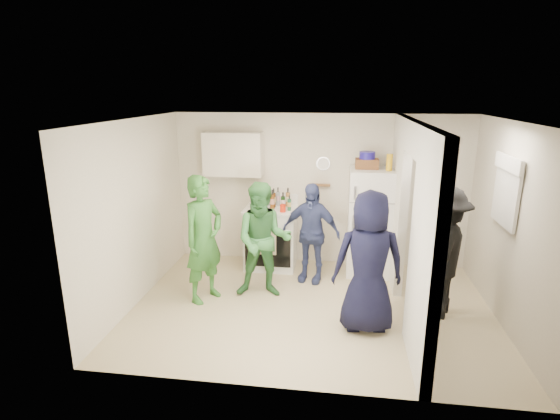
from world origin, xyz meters
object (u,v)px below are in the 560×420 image
object	(u,v)px
person_denim	(311,233)
person_navy	(369,262)
person_green_left	(204,239)
person_nook	(442,253)
blue_bowl	(367,155)
person_green_center	(263,240)
yellow_cup_stack_top	(389,162)
fridge	(370,222)
stove	(271,237)
wicker_basket	(367,164)

from	to	relation	value
person_denim	person_navy	bearing A→B (deg)	-46.16
person_green_left	person_nook	size ratio (longest dim) A/B	1.04
blue_bowl	person_nook	bearing A→B (deg)	-54.93
person_green_left	person_green_center	distance (m)	0.82
yellow_cup_stack_top	person_navy	size ratio (longest dim) A/B	0.14
fridge	person_denim	bearing A→B (deg)	-154.26
person_nook	person_green_center	bearing A→B (deg)	-71.16
stove	person_denim	distance (m)	0.87
blue_bowl	wicker_basket	bearing A→B (deg)	0.00
yellow_cup_stack_top	blue_bowl	bearing A→B (deg)	154.89
fridge	blue_bowl	world-z (taller)	blue_bowl
stove	fridge	xyz separation A→B (m)	(1.59, -0.03, 0.34)
yellow_cup_stack_top	person_green_left	xyz separation A→B (m)	(-2.54, -1.16, -0.92)
person_green_left	person_navy	distance (m)	2.25
person_denim	person_navy	xyz separation A→B (m)	(0.78, -1.33, 0.11)
fridge	person_green_center	distance (m)	1.85
wicker_basket	blue_bowl	size ratio (longest dim) A/B	1.46
yellow_cup_stack_top	person_nook	world-z (taller)	yellow_cup_stack_top
wicker_basket	person_nook	xyz separation A→B (m)	(0.92, -1.32, -0.90)
person_navy	fridge	bearing A→B (deg)	-100.65
wicker_basket	yellow_cup_stack_top	distance (m)	0.36
wicker_basket	yellow_cup_stack_top	world-z (taller)	yellow_cup_stack_top
person_green_center	person_nook	world-z (taller)	person_nook
person_nook	stove	bearing A→B (deg)	-93.82
yellow_cup_stack_top	person_denim	distance (m)	1.57
yellow_cup_stack_top	wicker_basket	bearing A→B (deg)	154.89
wicker_basket	person_green_left	size ratio (longest dim) A/B	0.20
wicker_basket	person_denim	size ratio (longest dim) A/B	0.23
fridge	person_navy	bearing A→B (deg)	-94.15
fridge	person_nook	world-z (taller)	person_nook
stove	person_nook	distance (m)	2.76
wicker_basket	fridge	bearing A→B (deg)	-26.57
fridge	person_green_center	bearing A→B (deg)	-145.86
person_green_left	person_nook	world-z (taller)	person_green_left
wicker_basket	yellow_cup_stack_top	xyz separation A→B (m)	(0.32, -0.15, 0.05)
person_green_left	person_nook	bearing A→B (deg)	-60.67
fridge	person_green_left	world-z (taller)	person_green_left
person_nook	person_denim	bearing A→B (deg)	-91.12
fridge	wicker_basket	distance (m)	0.93
blue_bowl	person_navy	xyz separation A→B (m)	(-0.03, -1.81, -1.02)
yellow_cup_stack_top	stove	bearing A→B (deg)	175.89
fridge	person_green_center	size ratio (longest dim) A/B	1.02
person_green_center	person_denim	distance (m)	0.86
stove	person_green_left	xyz separation A→B (m)	(-0.73, -1.29, 0.39)
fridge	person_denim	xyz separation A→B (m)	(-0.91, -0.44, -0.07)
person_navy	person_nook	distance (m)	1.07
wicker_basket	person_nook	world-z (taller)	wicker_basket
fridge	wicker_basket	xyz separation A→B (m)	(-0.10, 0.05, 0.92)
stove	person_green_center	size ratio (longest dim) A/B	0.61
blue_bowl	person_denim	size ratio (longest dim) A/B	0.16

